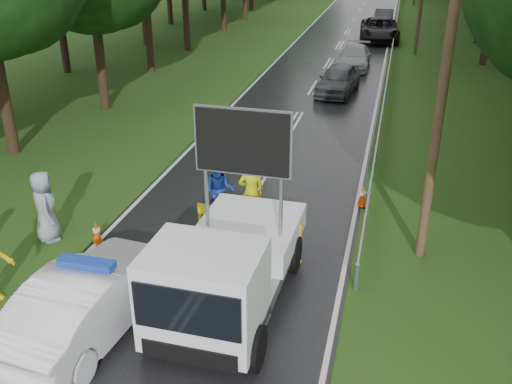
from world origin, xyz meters
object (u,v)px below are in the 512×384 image
(barrier, at_px, (248,222))
(queue_car_third, at_px, (380,29))
(queue_car_fourth, at_px, (383,17))
(civilian, at_px, (220,191))
(queue_car_first, at_px, (338,80))
(police_sedan, at_px, (92,299))
(queue_car_second, at_px, (354,57))
(officer, at_px, (251,192))
(work_truck, at_px, (225,268))

(barrier, xyz_separation_m, queue_car_third, (1.80, 31.46, -0.09))
(queue_car_fourth, bearing_deg, queue_car_third, -87.94)
(civilian, bearing_deg, queue_car_first, 72.61)
(queue_car_first, bearing_deg, queue_car_fourth, 93.00)
(queue_car_fourth, bearing_deg, barrier, -90.69)
(police_sedan, xyz_separation_m, queue_car_fourth, (4.19, 42.38, -0.12))
(civilian, relative_size, queue_car_first, 0.42)
(queue_car_second, xyz_separation_m, queue_car_third, (1.01, 9.26, 0.18))
(barrier, distance_m, officer, 1.64)
(officer, height_order, queue_car_third, officer)
(police_sedan, height_order, work_truck, work_truck)
(work_truck, height_order, queue_car_first, work_truck)
(queue_car_first, bearing_deg, queue_car_third, 91.43)
(queue_car_second, height_order, queue_car_fourth, queue_car_fourth)
(civilian, xyz_separation_m, queue_car_second, (2.09, 20.53, -0.26))
(queue_car_first, xyz_separation_m, queue_car_fourth, (1.29, 22.34, -0.05))
(police_sedan, height_order, queue_car_fourth, police_sedan)
(police_sedan, relative_size, queue_car_fourth, 1.21)
(queue_car_fourth, bearing_deg, officer, -91.33)
(barrier, distance_m, queue_car_third, 31.51)
(queue_car_third, bearing_deg, queue_car_second, -101.25)
(barrier, relative_size, civilian, 1.60)
(police_sedan, distance_m, queue_car_second, 26.24)
(work_truck, bearing_deg, queue_car_third, 88.68)
(police_sedan, bearing_deg, queue_car_first, -92.50)
(work_truck, height_order, queue_car_second, work_truck)
(police_sedan, height_order, queue_car_second, police_sedan)
(work_truck, distance_m, officer, 4.23)
(work_truck, height_order, queue_car_fourth, work_truck)
(queue_car_third, bearing_deg, work_truck, -97.79)
(work_truck, distance_m, queue_car_fourth, 41.17)
(work_truck, distance_m, civilian, 4.52)
(queue_car_fourth, bearing_deg, queue_car_second, -91.53)
(queue_car_second, relative_size, queue_car_third, 0.75)
(officer, distance_m, queue_car_third, 29.93)
(police_sedan, distance_m, officer, 5.83)
(police_sedan, xyz_separation_m, barrier, (2.40, 3.84, 0.11))
(queue_car_first, bearing_deg, police_sedan, -91.90)
(police_sedan, bearing_deg, queue_car_second, -91.27)
(queue_car_first, height_order, queue_car_second, queue_car_first)
(barrier, distance_m, queue_car_fourth, 38.58)
(queue_car_third, bearing_deg, queue_car_fourth, 85.06)
(police_sedan, xyz_separation_m, queue_car_second, (3.19, 26.05, -0.16))
(work_truck, xyz_separation_m, queue_car_fourth, (1.63, 41.13, -0.49))
(work_truck, height_order, civilian, work_truck)
(officer, bearing_deg, police_sedan, 40.73)
(queue_car_fourth, bearing_deg, civilian, -92.83)
(work_truck, distance_m, queue_car_second, 24.81)
(barrier, bearing_deg, civilian, 135.60)
(queue_car_first, xyz_separation_m, queue_car_second, (0.30, 6.00, -0.09))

